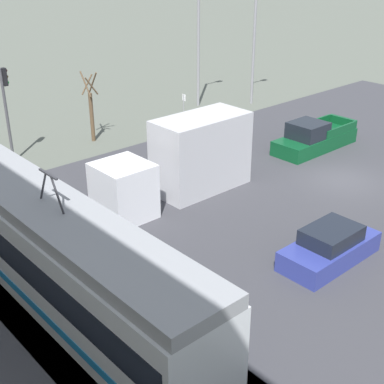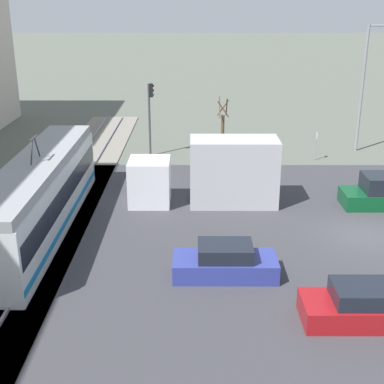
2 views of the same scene
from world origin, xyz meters
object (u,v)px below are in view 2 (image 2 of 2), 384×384
at_px(sedan_car_0, 364,306).
at_px(no_parking_sign, 316,143).
at_px(traffic_light_pole, 150,110).
at_px(street_tree, 223,130).
at_px(sedan_car_1, 225,263).
at_px(street_lamp_mid_block, 366,81).
at_px(light_rail_tram, 39,196).
at_px(box_truck, 213,174).

distance_m(sedan_car_0, no_parking_sign, 20.46).
relative_size(traffic_light_pole, no_parking_sign, 2.62).
xyz_separation_m(street_tree, no_parking_sign, (-1.07, -6.56, -0.72)).
relative_size(sedan_car_1, street_tree, 0.99).
height_order(traffic_light_pole, no_parking_sign, traffic_light_pole).
height_order(sedan_car_0, sedan_car_1, sedan_car_1).
bearing_deg(street_lamp_mid_block, sedan_car_0, 164.18).
xyz_separation_m(sedan_car_0, sedan_car_1, (3.29, 4.72, 0.01)).
bearing_deg(light_rail_tram, street_lamp_mid_block, -53.62).
bearing_deg(street_lamp_mid_block, light_rail_tram, 126.38).
bearing_deg(sedan_car_1, traffic_light_pole, -166.38).
height_order(sedan_car_1, no_parking_sign, no_parking_sign).
xyz_separation_m(box_truck, street_lamp_mid_block, (11.25, -11.40, 3.45)).
xyz_separation_m(light_rail_tram, box_truck, (3.50, -8.63, -0.01)).
distance_m(sedan_car_0, sedan_car_1, 5.76).
xyz_separation_m(sedan_car_1, street_tree, (18.05, -0.80, 1.29)).
height_order(traffic_light_pole, street_lamp_mid_block, street_lamp_mid_block).
xyz_separation_m(street_tree, street_lamp_mid_block, (1.48, -10.38, 3.27)).
height_order(sedan_car_1, street_lamp_mid_block, street_lamp_mid_block).
bearing_deg(box_truck, street_lamp_mid_block, -45.37).
bearing_deg(sedan_car_1, no_parking_sign, 156.57).
bearing_deg(light_rail_tram, no_parking_sign, -53.00).
relative_size(sedan_car_1, street_lamp_mid_block, 0.47).
relative_size(sedan_car_0, street_lamp_mid_block, 0.47).
bearing_deg(street_tree, box_truck, 174.07).
height_order(light_rail_tram, sedan_car_0, light_rail_tram).
height_order(traffic_light_pole, street_tree, traffic_light_pole).
height_order(box_truck, traffic_light_pole, traffic_light_pole).
bearing_deg(traffic_light_pole, no_parking_sign, -95.39).
distance_m(box_truck, no_parking_sign, 11.55).
relative_size(light_rail_tram, street_lamp_mid_block, 1.62).
height_order(box_truck, sedan_car_0, box_truck).
bearing_deg(street_tree, traffic_light_pole, 89.53).
height_order(street_tree, no_parking_sign, street_tree).
bearing_deg(sedan_car_0, street_lamp_mid_block, -15.82).
height_order(sedan_car_0, no_parking_sign, no_parking_sign).
bearing_deg(street_tree, no_parking_sign, -99.24).
height_order(sedan_car_0, street_lamp_mid_block, street_lamp_mid_block).
height_order(street_tree, street_lamp_mid_block, street_lamp_mid_block).
bearing_deg(no_parking_sign, light_rail_tram, 127.00).
bearing_deg(no_parking_sign, sedan_car_0, 172.59).
bearing_deg(street_tree, light_rail_tram, 144.00).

